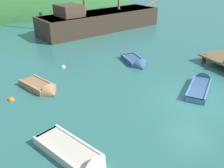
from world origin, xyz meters
The scene contains 8 objects.
ground_plane centered at (0.00, 0.00, 0.00)m, with size 120.00×120.00×0.00m, color #2D6B60.
sailing_ship centered at (1.53, 17.02, 0.76)m, with size 16.73×6.99×10.91m.
rowboat_far centered at (-7.10, -1.81, 0.10)m, with size 2.56×3.90×1.14m.
rowboat_outer_left centered at (-7.24, 4.77, 0.10)m, with size 2.14×3.13×1.05m.
rowboat_near_dock centered at (-0.04, 6.16, 0.08)m, with size 1.38×3.02×1.09m.
rowboat_outer_right centered at (1.57, 1.14, 0.10)m, with size 3.63×3.24×1.02m.
buoy_white centered at (-5.16, 7.81, 0.00)m, with size 0.32×0.32×0.32m, color white.
buoy_orange centered at (-9.01, 4.27, 0.00)m, with size 0.36×0.36×0.36m, color orange.
Camera 1 is at (-9.03, -9.05, 6.83)m, focal length 40.35 mm.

